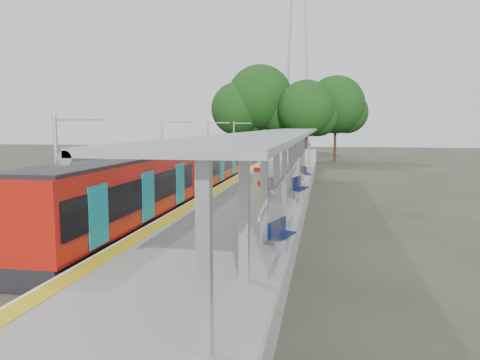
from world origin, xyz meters
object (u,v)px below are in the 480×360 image
Objects in this scene: train at (172,178)px; info_pillar_near at (262,203)px; bench_near at (280,233)px; litter_bin at (270,186)px; bench_far at (305,172)px; info_pillar_far at (257,186)px; bench_mid at (298,187)px.

info_pillar_near is (5.89, -5.67, -0.33)m from train.
bench_near is (7.12, -10.20, -0.55)m from train.
info_pillar_near reaches higher than bench_near.
train reaches higher than bench_near.
bench_near is at bearing -81.70° from litter_bin.
bench_far is 0.87× the size of info_pillar_far.
train is 19.04× the size of bench_near.
litter_bin is (-1.66, -8.05, -0.02)m from bench_far.
bench_mid is at bearing 4.57° from train.
info_pillar_far is at bearing -7.92° from train.
litter_bin reaches higher than bench_near.
info_pillar_near reaches higher than bench_mid.
bench_far is at bearing 70.20° from info_pillar_far.
bench_mid is at bearing -27.25° from litter_bin.
bench_mid is (7.10, 0.57, -0.43)m from train.
train is at bearing -163.58° from bench_mid.
bench_mid is 1.01× the size of info_pillar_far.
info_pillar_far is (-0.93, 4.97, 0.05)m from info_pillar_near.
info_pillar_near reaches higher than litter_bin.
train reaches higher than bench_mid.
info_pillar_far is 1.73× the size of litter_bin.
train is 5.02m from info_pillar_far.
litter_bin is at bearing 69.89° from info_pillar_far.
info_pillar_near is at bearing -113.03° from bench_far.
info_pillar_near is (-1.22, 4.53, 0.22)m from bench_near.
bench_far is (-0.02, 8.92, -0.09)m from bench_mid.
info_pillar_far reaches higher than bench_near.
bench_far is 15.20m from info_pillar_near.
bench_mid is 8.92m from bench_far.
bench_mid is at bearing 107.43° from bench_near.
train is at bearing 164.01° from info_pillar_far.
bench_near is 19.68m from bench_far.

